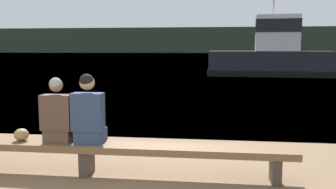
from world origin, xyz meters
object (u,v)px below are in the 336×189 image
person_right (89,114)px  tugboat_red (272,57)px  person_left (58,116)px  bench_main (87,149)px  shopping_bag (21,135)px

person_right → tugboat_red: size_ratio=0.12×
person_left → tugboat_red: 21.16m
bench_main → person_left: person_left is taller
person_right → shopping_bag: (-1.04, 0.02, -0.34)m
person_right → shopping_bag: bearing=179.0°
bench_main → shopping_bag: 1.02m
bench_main → person_left: bearing=178.4°
person_left → person_right: person_right is taller
bench_main → tugboat_red: size_ratio=0.72×
person_left → shopping_bag: (-0.59, 0.01, -0.30)m
person_left → shopping_bag: 0.66m
bench_main → tugboat_red: bearing=75.0°
tugboat_red → person_right: bearing=169.1°
bench_main → person_right: 0.52m
bench_main → person_left: 0.63m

